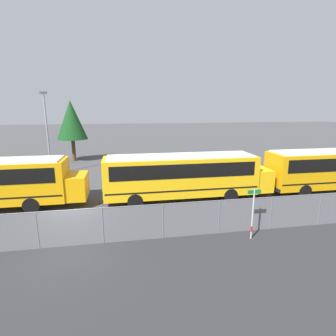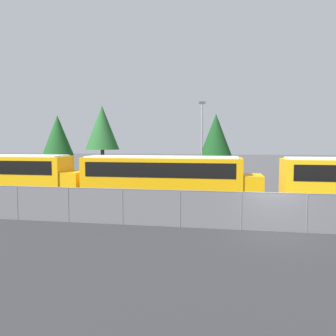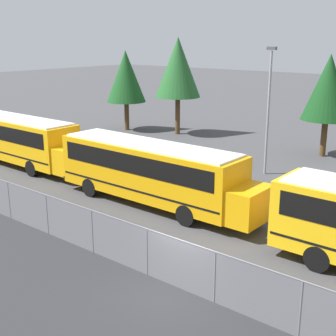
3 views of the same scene
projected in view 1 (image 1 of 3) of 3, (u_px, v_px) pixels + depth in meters
name	position (u px, v px, depth m)	size (l,w,h in m)	color
ground_plane	(73.00, 246.00, 12.88)	(200.00, 200.00, 0.00)	#424244
fence	(71.00, 228.00, 12.66)	(63.44, 0.07, 1.90)	#9EA0A5
school_bus_2	(184.00, 174.00, 18.86)	(12.28, 2.60, 3.34)	yellow
street_sign	(253.00, 213.00, 13.24)	(0.70, 0.09, 2.70)	#B7B7BC
light_pole	(47.00, 131.00, 25.45)	(0.60, 0.24, 8.08)	gray
tree_0	(71.00, 120.00, 32.22)	(3.66, 3.66, 7.52)	#51381E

